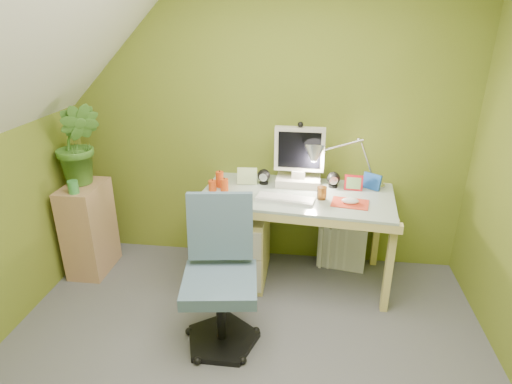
# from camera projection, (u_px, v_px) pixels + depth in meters

# --- Properties ---
(wall_back) EXTENTS (3.20, 0.01, 2.40)m
(wall_back) POSITION_uv_depth(u_px,v_px,m) (266.00, 123.00, 3.40)
(wall_back) COLOR olive
(wall_back) RESTS_ON floor
(desk) EXTENTS (1.48, 0.83, 0.76)m
(desk) POSITION_uv_depth(u_px,v_px,m) (295.00, 238.00, 3.35)
(desk) COLOR #CEBC6C
(desk) RESTS_ON floor
(monitor) EXTENTS (0.37, 0.22, 0.50)m
(monitor) POSITION_uv_depth(u_px,v_px,m) (299.00, 154.00, 3.27)
(monitor) COLOR beige
(monitor) RESTS_ON desk
(speaker_left) EXTENTS (0.11, 0.11, 0.12)m
(speaker_left) POSITION_uv_depth(u_px,v_px,m) (264.00, 177.00, 3.36)
(speaker_left) COLOR black
(speaker_left) RESTS_ON desk
(speaker_right) EXTENTS (0.12, 0.12, 0.12)m
(speaker_right) POSITION_uv_depth(u_px,v_px,m) (333.00, 180.00, 3.29)
(speaker_right) COLOR black
(speaker_right) RESTS_ON desk
(keyboard) EXTENTS (0.43, 0.20, 0.02)m
(keyboard) POSITION_uv_depth(u_px,v_px,m) (285.00, 199.00, 3.08)
(keyboard) COLOR silver
(keyboard) RESTS_ON desk
(mousepad) EXTENTS (0.28, 0.22, 0.01)m
(mousepad) POSITION_uv_depth(u_px,v_px,m) (350.00, 203.00, 3.03)
(mousepad) COLOR red
(mousepad) RESTS_ON desk
(mouse) EXTENTS (0.13, 0.08, 0.04)m
(mouse) POSITION_uv_depth(u_px,v_px,m) (350.00, 201.00, 3.02)
(mouse) COLOR white
(mouse) RESTS_ON mousepad
(amber_tumbler) EXTENTS (0.09, 0.09, 0.09)m
(amber_tumbler) POSITION_uv_depth(u_px,v_px,m) (322.00, 193.00, 3.09)
(amber_tumbler) COLOR brown
(amber_tumbler) RESTS_ON desk
(candle_cluster) EXTENTS (0.18, 0.16, 0.12)m
(candle_cluster) POSITION_uv_depth(u_px,v_px,m) (219.00, 181.00, 3.26)
(candle_cluster) COLOR #D14212
(candle_cluster) RESTS_ON desk
(photo_frame_red) EXTENTS (0.14, 0.03, 0.12)m
(photo_frame_red) POSITION_uv_depth(u_px,v_px,m) (354.00, 183.00, 3.24)
(photo_frame_red) COLOR red
(photo_frame_red) RESTS_ON desk
(photo_frame_blue) EXTENTS (0.13, 0.10, 0.12)m
(photo_frame_blue) POSITION_uv_depth(u_px,v_px,m) (372.00, 181.00, 3.26)
(photo_frame_blue) COLOR navy
(photo_frame_blue) RESTS_ON desk
(photo_frame_green) EXTENTS (0.15, 0.03, 0.13)m
(photo_frame_green) POSITION_uv_depth(u_px,v_px,m) (247.00, 176.00, 3.35)
(photo_frame_green) COLOR #B8CE8D
(photo_frame_green) RESTS_ON desk
(desk_lamp) EXTENTS (0.58, 0.35, 0.58)m
(desk_lamp) POSITION_uv_depth(u_px,v_px,m) (360.00, 151.00, 3.20)
(desk_lamp) COLOR silver
(desk_lamp) RESTS_ON desk
(side_ledge) EXTENTS (0.28, 0.43, 0.76)m
(side_ledge) POSITION_uv_depth(u_px,v_px,m) (89.00, 229.00, 3.49)
(side_ledge) COLOR tan
(side_ledge) RESTS_ON floor
(potted_plant) EXTENTS (0.40, 0.34, 0.65)m
(potted_plant) POSITION_uv_depth(u_px,v_px,m) (78.00, 144.00, 3.27)
(potted_plant) COLOR #3D7025
(potted_plant) RESTS_ON side_ledge
(green_cup) EXTENTS (0.08, 0.08, 0.10)m
(green_cup) POSITION_uv_depth(u_px,v_px,m) (73.00, 187.00, 3.19)
(green_cup) COLOR #398A40
(green_cup) RESTS_ON side_ledge
(task_chair) EXTENTS (0.59, 0.59, 0.94)m
(task_chair) POSITION_uv_depth(u_px,v_px,m) (220.00, 282.00, 2.65)
(task_chair) COLOR #435B6E
(task_chair) RESTS_ON floor
(radiator) EXTENTS (0.41, 0.22, 0.39)m
(radiator) POSITION_uv_depth(u_px,v_px,m) (342.00, 245.00, 3.61)
(radiator) COLOR silver
(radiator) RESTS_ON floor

